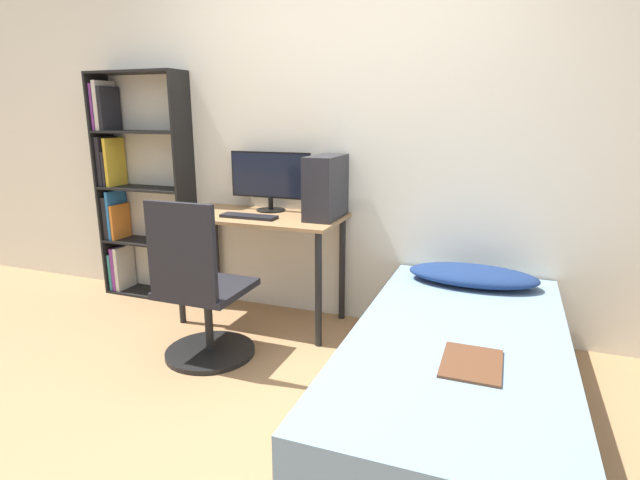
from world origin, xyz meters
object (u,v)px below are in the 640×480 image
keyboard (249,216)px  monitor (270,178)px  bed (456,377)px  bookshelf (131,189)px  office_chair (201,301)px  pc_tower (326,187)px

keyboard → monitor: bearing=85.2°
bed → monitor: monitor is taller
keyboard → bookshelf: bearing=167.1°
office_chair → bed: size_ratio=0.48×
office_chair → monitor: monitor is taller
office_chair → bed: (1.49, -0.08, -0.15)m
bookshelf → pc_tower: bookshelf is taller
bookshelf → keyboard: (1.21, -0.28, -0.08)m
monitor → bookshelf: bearing=-179.6°
bookshelf → bed: 2.88m
bed → monitor: 1.86m
bed → keyboard: 1.67m
office_chair → pc_tower: 1.08m
office_chair → keyboard: size_ratio=2.56×
office_chair → pc_tower: (0.52, 0.72, 0.61)m
office_chair → pc_tower: bearing=54.1°
bookshelf → bed: size_ratio=0.86×
office_chair → pc_tower: pc_tower is taller
monitor → keyboard: (-0.02, -0.28, -0.22)m
bed → office_chair: bearing=176.7°
office_chair → bed: office_chair is taller
bookshelf → bed: bookshelf is taller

